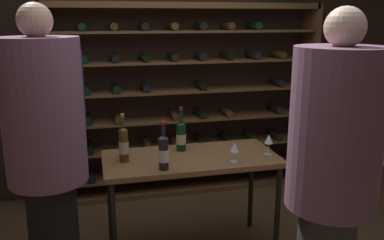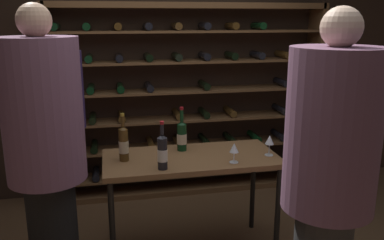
{
  "view_description": "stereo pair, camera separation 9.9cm",
  "coord_description": "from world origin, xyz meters",
  "px_view_note": "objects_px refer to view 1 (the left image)",
  "views": [
    {
      "loc": [
        -0.72,
        -2.63,
        1.91
      ],
      "look_at": [
        -0.0,
        0.3,
        1.15
      ],
      "focal_mm": 37.85,
      "sensor_mm": 36.0,
      "label": 1
    },
    {
      "loc": [
        -0.63,
        -2.65,
        1.91
      ],
      "look_at": [
        -0.0,
        0.3,
        1.15
      ],
      "focal_mm": 37.85,
      "sensor_mm": 36.0,
      "label": 2
    }
  ],
  "objects_px": {
    "person_bystander_dark_jacket": "(332,167)",
    "wine_glass_stemmed_right": "(234,148)",
    "tasting_table": "(191,166)",
    "wine_bottle_black_capsule": "(164,152)",
    "wine_bottle_green_slim": "(181,136)",
    "person_guest_plum_blouse": "(46,146)",
    "wine_glass_stemmed_left": "(269,140)",
    "wine_bottle_amber_reserve": "(124,144)",
    "wine_rack": "(186,102)"
  },
  "relations": [
    {
      "from": "person_bystander_dark_jacket",
      "to": "wine_glass_stemmed_right",
      "type": "bearing_deg",
      "value": 85.81
    },
    {
      "from": "tasting_table",
      "to": "wine_bottle_black_capsule",
      "type": "bearing_deg",
      "value": -138.26
    },
    {
      "from": "wine_bottle_green_slim",
      "to": "wine_bottle_black_capsule",
      "type": "distance_m",
      "value": 0.45
    },
    {
      "from": "person_guest_plum_blouse",
      "to": "wine_glass_stemmed_left",
      "type": "distance_m",
      "value": 1.67
    },
    {
      "from": "tasting_table",
      "to": "wine_bottle_green_slim",
      "type": "distance_m",
      "value": 0.27
    },
    {
      "from": "person_bystander_dark_jacket",
      "to": "wine_bottle_amber_reserve",
      "type": "distance_m",
      "value": 1.53
    },
    {
      "from": "tasting_table",
      "to": "wine_bottle_black_capsule",
      "type": "height_order",
      "value": "wine_bottle_black_capsule"
    },
    {
      "from": "tasting_table",
      "to": "person_guest_plum_blouse",
      "type": "distance_m",
      "value": 1.13
    },
    {
      "from": "person_guest_plum_blouse",
      "to": "wine_glass_stemmed_left",
      "type": "xyz_separation_m",
      "value": [
        1.66,
        0.19,
        -0.14
      ]
    },
    {
      "from": "person_bystander_dark_jacket",
      "to": "wine_rack",
      "type": "bearing_deg",
      "value": 74.98
    },
    {
      "from": "wine_bottle_green_slim",
      "to": "wine_bottle_amber_reserve",
      "type": "relative_size",
      "value": 0.98
    },
    {
      "from": "person_bystander_dark_jacket",
      "to": "wine_bottle_black_capsule",
      "type": "relative_size",
      "value": 5.5
    },
    {
      "from": "wine_bottle_green_slim",
      "to": "wine_glass_stemmed_left",
      "type": "bearing_deg",
      "value": -22.12
    },
    {
      "from": "wine_rack",
      "to": "wine_glass_stemmed_left",
      "type": "height_order",
      "value": "wine_rack"
    },
    {
      "from": "wine_rack",
      "to": "tasting_table",
      "type": "bearing_deg",
      "value": -101.1
    },
    {
      "from": "tasting_table",
      "to": "person_guest_plum_blouse",
      "type": "height_order",
      "value": "person_guest_plum_blouse"
    },
    {
      "from": "tasting_table",
      "to": "person_guest_plum_blouse",
      "type": "xyz_separation_m",
      "value": [
        -1.04,
        -0.3,
        0.34
      ]
    },
    {
      "from": "wine_rack",
      "to": "wine_bottle_black_capsule",
      "type": "bearing_deg",
      "value": -108.82
    },
    {
      "from": "wine_bottle_green_slim",
      "to": "wine_bottle_black_capsule",
      "type": "xyz_separation_m",
      "value": [
        -0.22,
        -0.39,
        0.0
      ]
    },
    {
      "from": "person_guest_plum_blouse",
      "to": "wine_bottle_green_slim",
      "type": "relative_size",
      "value": 5.47
    },
    {
      "from": "wine_glass_stemmed_right",
      "to": "tasting_table",
      "type": "bearing_deg",
      "value": 144.6
    },
    {
      "from": "person_bystander_dark_jacket",
      "to": "wine_glass_stemmed_right",
      "type": "distance_m",
      "value": 0.89
    },
    {
      "from": "wine_rack",
      "to": "tasting_table",
      "type": "xyz_separation_m",
      "value": [
        -0.24,
        -1.24,
        -0.26
      ]
    },
    {
      "from": "wine_bottle_black_capsule",
      "to": "wine_glass_stemmed_left",
      "type": "xyz_separation_m",
      "value": [
        0.87,
        0.13,
        -0.01
      ]
    },
    {
      "from": "wine_glass_stemmed_left",
      "to": "wine_glass_stemmed_right",
      "type": "relative_size",
      "value": 1.08
    },
    {
      "from": "person_guest_plum_blouse",
      "to": "wine_glass_stemmed_right",
      "type": "height_order",
      "value": "person_guest_plum_blouse"
    },
    {
      "from": "wine_bottle_black_capsule",
      "to": "wine_bottle_green_slim",
      "type": "bearing_deg",
      "value": 61.28
    },
    {
      "from": "wine_bottle_amber_reserve",
      "to": "person_guest_plum_blouse",
      "type": "bearing_deg",
      "value": -149.65
    },
    {
      "from": "tasting_table",
      "to": "wine_glass_stemmed_left",
      "type": "relative_size",
      "value": 8.3
    },
    {
      "from": "wine_glass_stemmed_left",
      "to": "person_bystander_dark_jacket",
      "type": "bearing_deg",
      "value": -92.14
    },
    {
      "from": "person_guest_plum_blouse",
      "to": "wine_bottle_amber_reserve",
      "type": "distance_m",
      "value": 0.61
    },
    {
      "from": "tasting_table",
      "to": "wine_bottle_green_slim",
      "type": "bearing_deg",
      "value": 104.57
    },
    {
      "from": "person_bystander_dark_jacket",
      "to": "tasting_table",
      "type": "bearing_deg",
      "value": 95.77
    },
    {
      "from": "wine_rack",
      "to": "tasting_table",
      "type": "distance_m",
      "value": 1.29
    },
    {
      "from": "tasting_table",
      "to": "person_bystander_dark_jacket",
      "type": "relative_size",
      "value": 0.7
    },
    {
      "from": "tasting_table",
      "to": "wine_bottle_amber_reserve",
      "type": "bearing_deg",
      "value": 179.2
    },
    {
      "from": "wine_rack",
      "to": "person_guest_plum_blouse",
      "type": "distance_m",
      "value": 2.0
    },
    {
      "from": "wine_rack",
      "to": "wine_glass_stemmed_left",
      "type": "relative_size",
      "value": 17.76
    },
    {
      "from": "wine_bottle_green_slim",
      "to": "wine_bottle_amber_reserve",
      "type": "xyz_separation_m",
      "value": [
        -0.48,
        -0.16,
        0.01
      ]
    },
    {
      "from": "wine_bottle_green_slim",
      "to": "wine_bottle_amber_reserve",
      "type": "distance_m",
      "value": 0.51
    },
    {
      "from": "wine_bottle_green_slim",
      "to": "wine_glass_stemmed_right",
      "type": "height_order",
      "value": "wine_bottle_green_slim"
    },
    {
      "from": "person_bystander_dark_jacket",
      "to": "person_guest_plum_blouse",
      "type": "xyz_separation_m",
      "value": [
        -1.62,
        0.74,
        0.02
      ]
    },
    {
      "from": "wine_bottle_amber_reserve",
      "to": "wine_rack",
      "type": "bearing_deg",
      "value": 58.16
    },
    {
      "from": "wine_rack",
      "to": "wine_glass_stemmed_left",
      "type": "bearing_deg",
      "value": -74.55
    },
    {
      "from": "person_bystander_dark_jacket",
      "to": "wine_bottle_green_slim",
      "type": "bearing_deg",
      "value": 93.97
    },
    {
      "from": "wine_bottle_black_capsule",
      "to": "wine_glass_stemmed_left",
      "type": "distance_m",
      "value": 0.88
    },
    {
      "from": "person_guest_plum_blouse",
      "to": "wine_bottle_amber_reserve",
      "type": "bearing_deg",
      "value": 135.25
    },
    {
      "from": "tasting_table",
      "to": "wine_glass_stemmed_right",
      "type": "height_order",
      "value": "wine_glass_stemmed_right"
    },
    {
      "from": "wine_bottle_black_capsule",
      "to": "wine_rack",
      "type": "bearing_deg",
      "value": 71.18
    },
    {
      "from": "wine_rack",
      "to": "wine_bottle_green_slim",
      "type": "distance_m",
      "value": 1.12
    }
  ]
}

